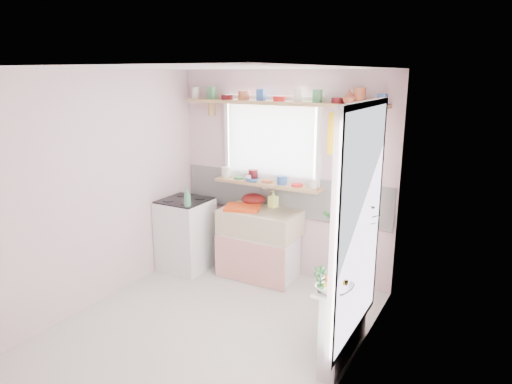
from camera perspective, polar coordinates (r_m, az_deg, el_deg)
The scene contains 19 objects.
room at distance 4.65m, azimuth 6.71°, elevation 1.03°, with size 3.20×3.20×3.20m.
sink_unit at distance 5.64m, azimuth 0.48°, elevation -6.40°, with size 0.95×0.65×1.11m.
cooker at distance 5.93m, azimuth -8.77°, elevation -5.19°, with size 0.58×0.58×0.93m.
radiator_ledge at distance 4.22m, azimuth 11.00°, elevation -14.86°, with size 0.22×0.95×0.78m.
windowsill at distance 5.58m, azimuth 1.42°, elevation 1.01°, with size 1.40×0.22×0.04m, color tan.
pine_shelf at distance 5.36m, azimuth 2.88°, elevation 11.04°, with size 2.52×0.24×0.04m, color tan.
shelf_crockery at distance 5.35m, azimuth 2.89°, elevation 11.84°, with size 2.47×0.11×0.12m.
sill_crockery at distance 5.57m, azimuth 1.27°, elevation 1.78°, with size 1.35×0.11×0.12m.
dish_tray at distance 5.55m, azimuth -1.71°, elevation -1.96°, with size 0.41×0.31×0.04m, color red.
colander at distance 5.75m, azimuth -0.32°, elevation -0.86°, with size 0.30×0.30×0.14m, color #611210.
jade_plant at distance 4.32m, azimuth 12.01°, elevation -4.43°, with size 0.53×0.46×0.59m, color #2C6B2A.
fruit_bowl at distance 3.72m, azimuth 9.75°, elevation -11.81°, with size 0.29×0.29×0.07m, color silver.
herb_pot at distance 3.68m, azimuth 8.04°, elevation -10.75°, with size 0.12×0.08×0.22m, color #245C29.
soap_bottle_sink at distance 5.61m, azimuth 2.17°, elevation -0.86°, with size 0.10×0.10×0.21m, color #E7FD70.
sill_cup at distance 5.63m, azimuth -1.10°, elevation 1.79°, with size 0.11×0.11×0.08m, color silver.
sill_bowl at distance 5.60m, azimuth -0.47°, elevation 1.56°, with size 0.17×0.17×0.05m, color #3567AF.
shelf_vase at distance 4.97m, azimuth 11.64°, elevation 11.58°, with size 0.14×0.14×0.15m, color #99472F.
cooker_bottle at distance 5.47m, azimuth -8.59°, elevation -0.68°, with size 0.09×0.09×0.22m, color #44895A.
fruit at distance 3.70m, azimuth 9.91°, elevation -10.96°, with size 0.20×0.14×0.10m.
Camera 1 is at (2.37, -3.32, 2.46)m, focal length 32.00 mm.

